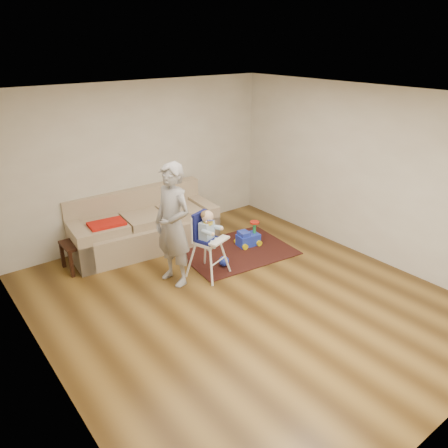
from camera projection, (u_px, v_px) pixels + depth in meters
ground at (242, 300)px, 6.00m from camera, size 5.50×5.50×0.00m
room_envelope at (218, 159)px, 5.64m from camera, size 5.04×5.52×2.72m
sofa at (143, 221)px, 7.34m from camera, size 2.52×1.23×0.94m
side_table at (79, 255)px, 6.74m from camera, size 0.45×0.45×0.45m
area_rug at (236, 251)px, 7.36m from camera, size 1.92×1.52×0.01m
ride_on_toy at (248, 234)px, 7.48m from camera, size 0.41×0.32×0.41m
toy_ball at (224, 261)px, 6.84m from camera, size 0.16×0.16×0.16m
high_chair at (208, 244)px, 6.45m from camera, size 0.62×0.62×1.05m
adult at (173, 225)px, 6.12m from camera, size 0.54×0.72×1.79m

